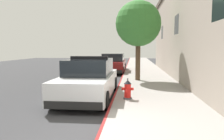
{
  "coord_description": "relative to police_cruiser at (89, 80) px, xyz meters",
  "views": [
    {
      "loc": [
        0.69,
        -5.06,
        1.99
      ],
      "look_at": [
        -0.29,
        5.18,
        1.0
      ],
      "focal_mm": 36.24,
      "sensor_mm": 36.0,
      "label": 1
    }
  ],
  "objects": [
    {
      "name": "police_cruiser",
      "position": [
        0.0,
        0.0,
        0.0
      ],
      "size": [
        1.94,
        4.84,
        1.68
      ],
      "color": "white",
      "rests_on": "ground"
    },
    {
      "name": "parked_car_silver_ahead",
      "position": [
        0.09,
        9.69,
        -0.0
      ],
      "size": [
        1.94,
        4.84,
        1.56
      ],
      "color": "maroon",
      "rests_on": "ground"
    },
    {
      "name": "fire_hydrant",
      "position": [
        1.55,
        -0.65,
        -0.25
      ],
      "size": [
        0.44,
        0.4,
        0.76
      ],
      "color": "#4C4C51",
      "rests_on": "sidewalk_pavement"
    },
    {
      "name": "street_tree",
      "position": [
        2.0,
        4.38,
        2.63
      ],
      "size": [
        2.6,
        2.6,
        4.55
      ],
      "color": "brown",
      "rests_on": "sidewalk_pavement"
    },
    {
      "name": "curb_painted_edge",
      "position": [
        1.03,
        6.29,
        -0.67
      ],
      "size": [
        0.08,
        60.0,
        0.15
      ],
      "primitive_type": "cube",
      "color": "maroon",
      "rests_on": "ground"
    },
    {
      "name": "ground_plane",
      "position": [
        -3.38,
        6.29,
        -0.84
      ],
      "size": [
        29.96,
        60.0,
        0.2
      ],
      "primitive_type": "cube",
      "color": "#353538"
    },
    {
      "name": "sidewalk_pavement",
      "position": [
        2.62,
        6.29,
        -0.67
      ],
      "size": [
        3.11,
        60.0,
        0.15
      ],
      "primitive_type": "cube",
      "color": "gray",
      "rests_on": "ground"
    }
  ]
}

